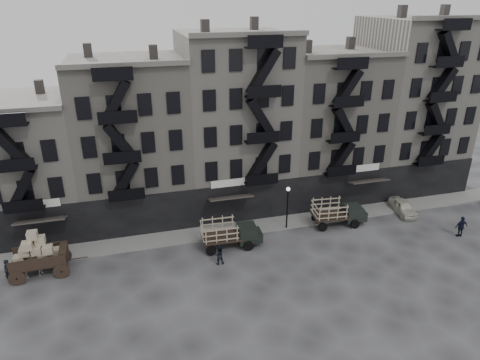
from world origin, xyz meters
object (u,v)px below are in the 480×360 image
object	(u,v)px
stake_truck_west	(230,232)
pedestrian_mid	(219,254)
car_east	(403,207)
policeman	(461,227)
horse	(33,268)
stake_truck_east	(338,211)
wagon	(36,251)
pedestrian_west	(9,271)

from	to	relation	value
stake_truck_west	pedestrian_mid	distance (m)	2.78
car_east	policeman	distance (m)	5.79
horse	car_east	xyz separation A→B (m)	(33.86, 1.66, -0.16)
stake_truck_east	policeman	xyz separation A→B (m)	(9.70, -4.94, -0.45)
horse	car_east	size ratio (longest dim) A/B	0.50
horse	policeman	bearing A→B (deg)	-107.55
horse	policeman	distance (m)	36.32
policeman	wagon	bearing A→B (deg)	-1.82
horse	pedestrian_mid	size ratio (longest dim) A/B	1.11
car_east	pedestrian_mid	distance (m)	20.04
stake_truck_west	car_east	world-z (taller)	stake_truck_west
car_east	policeman	xyz separation A→B (m)	(2.26, -5.32, 0.34)
stake_truck_west	pedestrian_west	world-z (taller)	stake_truck_west
pedestrian_mid	car_east	bearing A→B (deg)	-169.40
wagon	pedestrian_west	world-z (taller)	wagon
wagon	pedestrian_west	bearing A→B (deg)	-169.27
wagon	policeman	bearing A→B (deg)	-7.79
pedestrian_mid	policeman	distance (m)	22.02
horse	pedestrian_west	size ratio (longest dim) A/B	1.04
stake_truck_west	pedestrian_west	distance (m)	17.35
horse	pedestrian_mid	world-z (taller)	pedestrian_mid
wagon	pedestrian_west	distance (m)	2.40
car_east	horse	bearing A→B (deg)	-170.39
horse	wagon	xyz separation A→B (m)	(0.38, 0.40, 1.29)
stake_truck_west	pedestrian_west	size ratio (longest dim) A/B	2.78
wagon	pedestrian_west	size ratio (longest dim) A/B	2.35
horse	policeman	world-z (taller)	policeman
stake_truck_east	policeman	world-z (taller)	stake_truck_east
wagon	car_east	world-z (taller)	wagon
horse	stake_truck_west	world-z (taller)	stake_truck_west
stake_truck_west	pedestrian_mid	bearing A→B (deg)	-120.95
stake_truck_east	car_east	size ratio (longest dim) A/B	1.34
wagon	stake_truck_west	xyz separation A→B (m)	(15.29, -0.17, -0.64)
stake_truck_west	stake_truck_east	xyz separation A→B (m)	(10.77, 1.05, -0.02)
stake_truck_west	policeman	distance (m)	20.84
horse	pedestrian_west	xyz separation A→B (m)	(-1.67, -0.04, 0.11)
car_east	pedestrian_mid	xyz separation A→B (m)	(-19.70, -3.69, 0.22)
wagon	policeman	size ratio (longest dim) A/B	2.21
pedestrian_west	policeman	world-z (taller)	policeman
horse	pedestrian_west	world-z (taller)	pedestrian_west
wagon	car_east	bearing A→B (deg)	0.84
horse	wagon	bearing A→B (deg)	-54.86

